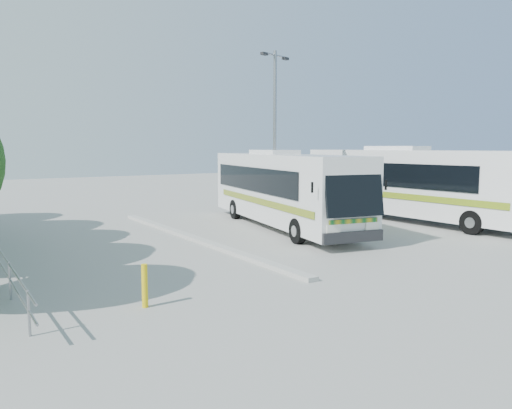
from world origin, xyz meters
TOP-DOWN VIEW (x-y plane):
  - ground at (0.00, 0.00)m, footprint 100.00×100.00m
  - kerb_divider at (-2.30, 2.00)m, footprint 0.40×16.00m
  - coach_main at (2.90, 2.74)m, footprint 5.07×13.22m
  - coach_adjacent at (10.00, 0.69)m, footprint 3.23×13.73m
  - lamppost at (3.43, 4.18)m, footprint 2.11×0.83m
  - bollard at (-7.28, -5.49)m, footprint 0.17×0.17m

SIDE VIEW (x-z plane):
  - ground at x=0.00m, z-range 0.00..0.00m
  - kerb_divider at x=-2.30m, z-range 0.00..0.15m
  - bollard at x=-7.28m, z-range 0.00..1.09m
  - coach_main at x=2.90m, z-range 0.17..3.77m
  - coach_adjacent at x=10.00m, z-range 0.18..3.97m
  - lamppost at x=3.43m, z-range 0.46..9.26m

